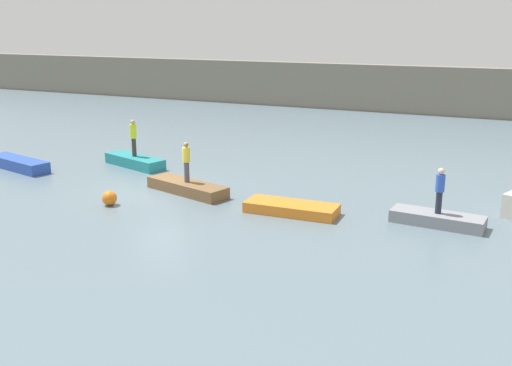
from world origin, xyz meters
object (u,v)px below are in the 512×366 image
at_px(rowboat_blue, 18,164).
at_px(rowboat_grey, 437,219).
at_px(rowboat_brown, 187,187).
at_px(person_blue_shirt, 440,188).
at_px(rowboat_orange, 291,208).
at_px(person_hiviz_shirt, 133,136).
at_px(person_yellow_shirt, 186,160).
at_px(rowboat_teal, 135,161).
at_px(mooring_buoy, 109,198).

distance_m(rowboat_blue, rowboat_grey, 20.06).
height_order(rowboat_brown, person_blue_shirt, person_blue_shirt).
height_order(rowboat_brown, rowboat_orange, rowboat_brown).
height_order(person_hiviz_shirt, person_yellow_shirt, person_hiviz_shirt).
bearing_deg(rowboat_orange, person_yellow_shirt, 169.76).
relative_size(rowboat_teal, rowboat_brown, 0.91).
xyz_separation_m(rowboat_grey, mooring_buoy, (-12.16, -3.01, 0.07)).
distance_m(rowboat_grey, mooring_buoy, 12.53).
xyz_separation_m(rowboat_teal, mooring_buoy, (3.02, -5.84, 0.03)).
bearing_deg(mooring_buoy, rowboat_orange, 16.78).
bearing_deg(rowboat_orange, person_hiviz_shirt, 157.34).
distance_m(person_hiviz_shirt, mooring_buoy, 6.69).
bearing_deg(person_yellow_shirt, person_blue_shirt, 1.07).
xyz_separation_m(rowboat_blue, rowboat_teal, (4.88, 2.89, -0.01)).
relative_size(rowboat_teal, person_hiviz_shirt, 1.96).
bearing_deg(rowboat_teal, rowboat_orange, -3.41).
xyz_separation_m(rowboat_blue, person_blue_shirt, (20.06, 0.06, 1.10)).
bearing_deg(rowboat_blue, rowboat_grey, 13.45).
height_order(rowboat_orange, person_hiviz_shirt, person_hiviz_shirt).
relative_size(rowboat_blue, rowboat_teal, 1.10).
bearing_deg(person_blue_shirt, person_yellow_shirt, -178.93).
relative_size(person_blue_shirt, mooring_buoy, 2.80).
xyz_separation_m(rowboat_blue, mooring_buoy, (7.90, -2.95, 0.02)).
distance_m(rowboat_brown, mooring_buoy, 3.39).
distance_m(rowboat_orange, rowboat_grey, 5.32).
bearing_deg(rowboat_brown, rowboat_teal, 164.42).
xyz_separation_m(rowboat_brown, person_blue_shirt, (10.29, 0.19, 1.13)).
xyz_separation_m(rowboat_brown, person_hiviz_shirt, (-4.90, 3.02, 1.32)).
bearing_deg(rowboat_blue, rowboat_teal, 43.91).
bearing_deg(mooring_buoy, rowboat_brown, 56.37).
xyz_separation_m(rowboat_teal, person_hiviz_shirt, (0.00, 0.00, 1.30)).
xyz_separation_m(rowboat_blue, rowboat_grey, (20.06, 0.06, -0.05)).
bearing_deg(person_hiviz_shirt, rowboat_orange, -20.66).
height_order(rowboat_brown, person_yellow_shirt, person_yellow_shirt).
distance_m(rowboat_grey, person_hiviz_shirt, 15.50).
bearing_deg(rowboat_grey, rowboat_brown, -174.57).
relative_size(rowboat_teal, rowboat_grey, 1.11).
bearing_deg(rowboat_teal, person_yellow_shirt, -14.41).
bearing_deg(rowboat_blue, rowboat_brown, 12.51).
height_order(rowboat_teal, rowboat_orange, rowboat_teal).
relative_size(rowboat_orange, rowboat_grey, 1.08).
distance_m(rowboat_blue, rowboat_teal, 5.67).
relative_size(rowboat_orange, mooring_buoy, 5.95).
height_order(person_blue_shirt, mooring_buoy, person_blue_shirt).
distance_m(rowboat_grey, person_yellow_shirt, 10.36).
height_order(rowboat_brown, rowboat_grey, rowboat_brown).
bearing_deg(rowboat_blue, person_blue_shirt, 13.45).
distance_m(rowboat_brown, person_yellow_shirt, 1.19).
height_order(rowboat_grey, person_hiviz_shirt, person_hiviz_shirt).
bearing_deg(rowboat_brown, mooring_buoy, -107.55).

